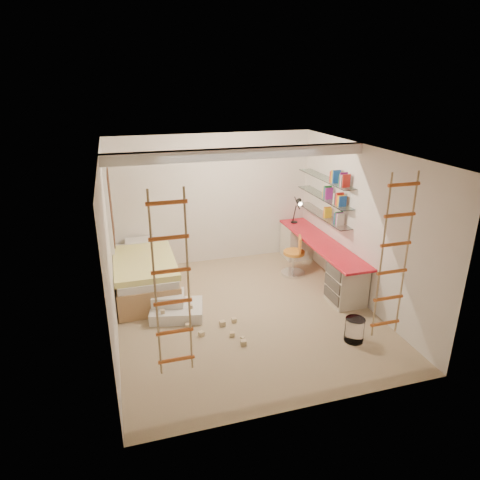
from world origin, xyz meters
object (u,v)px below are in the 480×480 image
object	(u,v)px
bed	(145,274)
play_platform	(174,307)
swivel_chair	(294,261)
desk	(319,258)

from	to	relation	value
bed	play_platform	xyz separation A→B (m)	(0.37, -0.98, -0.19)
bed	swivel_chair	world-z (taller)	swivel_chair
desk	swivel_chair	size ratio (longest dim) A/B	3.58
desk	bed	world-z (taller)	desk
swivel_chair	play_platform	bearing A→B (deg)	-160.36
desk	swivel_chair	distance (m)	0.48
bed	swivel_chair	distance (m)	2.81
play_platform	desk	bearing A→B (deg)	12.34
bed	swivel_chair	bearing A→B (deg)	-2.29
desk	play_platform	world-z (taller)	desk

